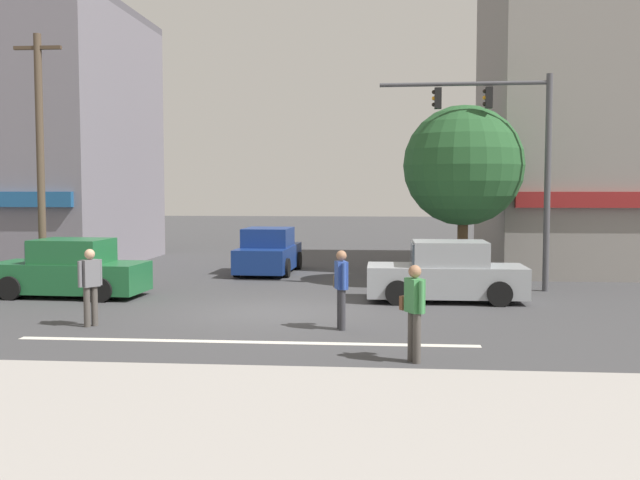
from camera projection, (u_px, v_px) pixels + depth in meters
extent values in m
plane|color=#3D3D3F|center=(272.00, 312.00, 17.90)|extent=(120.00, 120.00, 0.00)
cube|color=silver|center=(245.00, 342.00, 14.43)|extent=(9.00, 0.24, 0.01)
cube|color=#9E9993|center=(170.00, 417.00, 9.45)|extent=(40.00, 5.00, 0.16)
cylinder|color=#4C3823|center=(462.00, 248.00, 22.78)|extent=(0.32, 0.32, 2.28)
sphere|color=#235128|center=(464.00, 165.00, 22.61)|extent=(3.64, 3.64, 3.64)
cylinder|color=brown|center=(40.00, 163.00, 21.68)|extent=(0.22, 0.22, 7.39)
cube|color=#473828|center=(37.00, 48.00, 21.45)|extent=(1.40, 0.12, 0.10)
cylinder|color=brown|center=(560.00, 148.00, 26.68)|extent=(0.22, 0.22, 8.78)
cube|color=#473828|center=(563.00, 35.00, 26.40)|extent=(1.40, 0.12, 0.10)
cylinder|color=#47474C|center=(547.00, 183.00, 21.35)|extent=(0.18, 0.18, 6.20)
cylinder|color=#47474C|center=(464.00, 84.00, 21.43)|extent=(4.80, 0.27, 0.12)
cube|color=black|center=(489.00, 98.00, 21.37)|extent=(0.21, 0.25, 0.60)
sphere|color=black|center=(485.00, 91.00, 21.38)|extent=(0.12, 0.12, 0.12)
sphere|color=orange|center=(485.00, 98.00, 21.39)|extent=(0.12, 0.12, 0.12)
sphere|color=black|center=(485.00, 104.00, 21.40)|extent=(0.12, 0.12, 0.12)
cube|color=black|center=(438.00, 98.00, 21.55)|extent=(0.21, 0.25, 0.60)
sphere|color=black|center=(434.00, 92.00, 21.55)|extent=(0.12, 0.12, 0.12)
sphere|color=orange|center=(434.00, 98.00, 21.56)|extent=(0.12, 0.12, 0.12)
sphere|color=black|center=(434.00, 105.00, 21.57)|extent=(0.12, 0.12, 0.12)
cube|color=#1E6033|center=(70.00, 277.00, 20.43)|extent=(4.19, 1.92, 0.80)
cube|color=#1E6033|center=(73.00, 251.00, 20.37)|extent=(1.98, 1.66, 0.64)
cube|color=#475666|center=(39.00, 250.00, 20.51)|extent=(0.14, 1.44, 0.54)
cylinder|color=black|center=(10.00, 288.00, 19.79)|extent=(0.65, 0.21, 0.64)
cylinder|color=black|center=(42.00, 280.00, 21.47)|extent=(0.65, 0.21, 0.64)
cylinder|color=black|center=(101.00, 290.00, 19.43)|extent=(0.65, 0.21, 0.64)
cylinder|color=black|center=(127.00, 282.00, 21.11)|extent=(0.65, 0.21, 0.64)
cube|color=navy|center=(269.00, 257.00, 26.13)|extent=(1.85, 4.16, 0.80)
cube|color=navy|center=(268.00, 237.00, 25.98)|extent=(1.63, 1.96, 0.64)
cube|color=#475666|center=(273.00, 235.00, 26.94)|extent=(1.44, 0.11, 0.54)
cylinder|color=black|center=(253.00, 260.00, 27.51)|extent=(0.20, 0.65, 0.64)
cylinder|color=black|center=(298.00, 261.00, 27.30)|extent=(0.20, 0.65, 0.64)
cylinder|color=black|center=(237.00, 267.00, 25.00)|extent=(0.20, 0.65, 0.64)
cylinder|color=black|center=(287.00, 268.00, 24.78)|extent=(0.20, 0.65, 0.64)
cube|color=#999EA3|center=(446.00, 281.00, 19.64)|extent=(4.11, 1.72, 0.80)
cube|color=#999EA3|center=(450.00, 253.00, 19.58)|extent=(1.91, 1.57, 0.64)
cube|color=#475666|center=(413.00, 253.00, 19.66)|extent=(0.07, 1.44, 0.54)
cylinder|color=black|center=(398.00, 293.00, 18.92)|extent=(0.64, 0.18, 0.64)
cylinder|color=black|center=(396.00, 284.00, 20.61)|extent=(0.64, 0.18, 0.64)
cylinder|color=black|center=(500.00, 294.00, 18.71)|extent=(0.64, 0.18, 0.64)
cylinder|color=black|center=(490.00, 285.00, 20.40)|extent=(0.64, 0.18, 0.64)
cylinder|color=#4C4742|center=(417.00, 338.00, 12.66)|extent=(0.14, 0.14, 0.86)
cylinder|color=#4C4742|center=(412.00, 336.00, 12.82)|extent=(0.14, 0.14, 0.86)
cube|color=#3F8C4C|center=(415.00, 295.00, 12.69)|extent=(0.36, 0.42, 0.58)
sphere|color=#9E7051|center=(415.00, 271.00, 12.66)|extent=(0.22, 0.22, 0.22)
cylinder|color=#3F8C4C|center=(421.00, 297.00, 12.47)|extent=(0.09, 0.09, 0.56)
cylinder|color=#3F8C4C|center=(408.00, 294.00, 12.91)|extent=(0.09, 0.09, 0.56)
cube|color=brown|center=(408.00, 303.00, 13.01)|extent=(0.30, 0.23, 0.24)
cylinder|color=#333338|center=(342.00, 310.00, 15.59)|extent=(0.14, 0.14, 0.86)
cylinder|color=#333338|center=(340.00, 309.00, 15.77)|extent=(0.14, 0.14, 0.86)
cube|color=#2D4CA5|center=(341.00, 275.00, 15.63)|extent=(0.31, 0.41, 0.58)
sphere|color=#9E7051|center=(341.00, 256.00, 15.60)|extent=(0.22, 0.22, 0.22)
cylinder|color=#2D4CA5|center=(344.00, 276.00, 15.40)|extent=(0.09, 0.09, 0.56)
cylinder|color=#2D4CA5|center=(339.00, 274.00, 15.87)|extent=(0.09, 0.09, 0.56)
cube|color=brown|center=(340.00, 281.00, 15.97)|extent=(0.30, 0.19, 0.24)
cylinder|color=#4C4742|center=(87.00, 307.00, 15.97)|extent=(0.14, 0.14, 0.86)
cylinder|color=#4C4742|center=(95.00, 306.00, 16.11)|extent=(0.14, 0.14, 0.86)
cube|color=slate|center=(90.00, 273.00, 15.99)|extent=(0.39, 0.42, 0.58)
sphere|color=tan|center=(90.00, 254.00, 15.96)|extent=(0.22, 0.22, 0.22)
cylinder|color=slate|center=(80.00, 274.00, 15.81)|extent=(0.09, 0.09, 0.56)
cylinder|color=slate|center=(100.00, 272.00, 16.17)|extent=(0.09, 0.09, 0.56)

